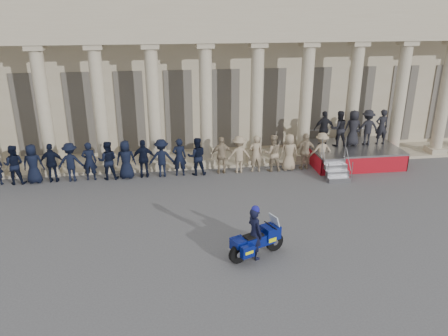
{
  "coord_description": "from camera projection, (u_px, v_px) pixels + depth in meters",
  "views": [
    {
      "loc": [
        -0.81,
        -13.56,
        8.03
      ],
      "look_at": [
        1.57,
        3.34,
        1.6
      ],
      "focal_mm": 35.0,
      "sensor_mm": 36.0,
      "label": 1
    }
  ],
  "objects": [
    {
      "name": "reviewing_stand",
      "position": [
        352.0,
        135.0,
        23.02
      ],
      "size": [
        4.61,
        4.34,
        2.83
      ],
      "color": "gray",
      "rests_on": "ground"
    },
    {
      "name": "rider",
      "position": [
        255.0,
        232.0,
        14.43
      ],
      "size": [
        0.67,
        0.79,
        1.92
      ],
      "rotation": [
        0.0,
        0.0,
        1.98
      ],
      "color": "black",
      "rests_on": "ground"
    },
    {
      "name": "officer_rank",
      "position": [
        130.0,
        159.0,
        21.18
      ],
      "size": [
        20.43,
        0.72,
        1.91
      ],
      "color": "black",
      "rests_on": "ground"
    },
    {
      "name": "motorcycle",
      "position": [
        257.0,
        240.0,
        14.62
      ],
      "size": [
        2.04,
        1.29,
        1.39
      ],
      "rotation": [
        0.0,
        0.0,
        0.41
      ],
      "color": "black",
      "rests_on": "ground"
    },
    {
      "name": "ground",
      "position": [
        193.0,
        245.0,
        15.5
      ],
      "size": [
        90.0,
        90.0,
        0.0
      ],
      "primitive_type": "plane",
      "color": "#48484B",
      "rests_on": "ground"
    },
    {
      "name": "building",
      "position": [
        174.0,
        63.0,
        27.57
      ],
      "size": [
        40.0,
        12.5,
        9.0
      ],
      "color": "tan",
      "rests_on": "ground"
    }
  ]
}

